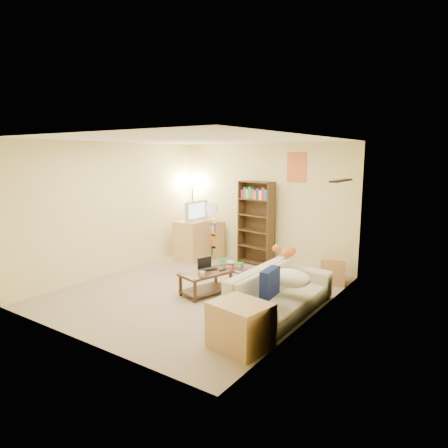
# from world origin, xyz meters

# --- Properties ---
(room) EXTENTS (4.50, 4.54, 2.52)m
(room) POSITION_xyz_m (0.00, 0.01, 1.62)
(room) COLOR tan
(room) RESTS_ON ground
(sofa) EXTENTS (2.16, 0.85, 0.63)m
(sofa) POSITION_xyz_m (1.55, -0.11, 0.32)
(sofa) COLOR beige
(sofa) RESTS_ON ground
(navy_pillow) EXTENTS (0.16, 0.42, 0.37)m
(navy_pillow) POSITION_xyz_m (1.65, -0.57, 0.60)
(navy_pillow) COLOR #121C52
(navy_pillow) RESTS_ON sofa
(cream_blanket) EXTENTS (0.58, 0.41, 0.25)m
(cream_blanket) POSITION_xyz_m (1.71, -0.05, 0.54)
(cream_blanket) COLOR white
(cream_blanket) RESTS_ON sofa
(tabby_cat) EXTENTS (0.49, 0.18, 0.17)m
(tabby_cat) POSITION_xyz_m (1.27, 0.72, 0.72)
(tabby_cat) COLOR orange
(tabby_cat) RESTS_ON sofa
(coffee_table) EXTENTS (0.67, 0.93, 0.37)m
(coffee_table) POSITION_xyz_m (0.21, -0.04, 0.23)
(coffee_table) COLOR #3B2216
(coffee_table) RESTS_ON ground
(laptop) EXTENTS (0.53, 0.53, 0.03)m
(laptop) POSITION_xyz_m (0.19, 0.06, 0.39)
(laptop) COLOR black
(laptop) RESTS_ON coffee_table
(laptop_screen) EXTENTS (0.08, 0.27, 0.19)m
(laptop_screen) POSITION_xyz_m (0.08, 0.09, 0.48)
(laptop_screen) COLOR white
(laptop_screen) RESTS_ON laptop
(mug) EXTENTS (0.12, 0.12, 0.09)m
(mug) POSITION_xyz_m (0.31, -0.28, 0.42)
(mug) COLOR white
(mug) RESTS_ON coffee_table
(tv_remote) EXTENTS (0.05, 0.15, 0.02)m
(tv_remote) POSITION_xyz_m (0.37, 0.20, 0.38)
(tv_remote) COLOR black
(tv_remote) RESTS_ON coffee_table
(tv_stand) EXTENTS (0.57, 0.80, 0.85)m
(tv_stand) POSITION_xyz_m (-1.40, 1.67, 0.43)
(tv_stand) COLOR #DEB96C
(tv_stand) RESTS_ON ground
(television) EXTENTS (0.74, 0.11, 0.42)m
(television) POSITION_xyz_m (-1.40, 1.67, 1.06)
(television) COLOR black
(television) RESTS_ON tv_stand
(tall_bookshelf) EXTENTS (0.81, 0.36, 1.73)m
(tall_bookshelf) POSITION_xyz_m (-0.05, 2.03, 0.91)
(tall_bookshelf) COLOR #3F2C18
(tall_bookshelf) RESTS_ON ground
(short_bookshelf) EXTENTS (0.67, 0.39, 0.81)m
(short_bookshelf) POSITION_xyz_m (-1.21, 2.05, 0.41)
(short_bookshelf) COLOR tan
(short_bookshelf) RESTS_ON ground
(desk_fan) EXTENTS (0.29, 0.16, 0.42)m
(desk_fan) POSITION_xyz_m (-1.17, 2.01, 1.05)
(desk_fan) COLOR white
(desk_fan) RESTS_ON short_bookshelf
(floor_lamp) EXTENTS (0.27, 0.27, 1.61)m
(floor_lamp) POSITION_xyz_m (-1.74, 2.05, 1.29)
(floor_lamp) COLOR black
(floor_lamp) RESTS_ON ground
(side_table) EXTENTS (0.54, 0.54, 0.48)m
(side_table) POSITION_xyz_m (1.72, 1.68, 0.24)
(side_table) COLOR tan
(side_table) RESTS_ON ground
(end_cabinet) EXTENTS (0.74, 0.65, 0.55)m
(end_cabinet) POSITION_xyz_m (1.65, -1.29, 0.27)
(end_cabinet) COLOR tan
(end_cabinet) RESTS_ON ground
(book_stacks) EXTENTS (0.93, 0.45, 0.21)m
(book_stacks) POSITION_xyz_m (-0.08, 1.30, 0.09)
(book_stacks) COLOR red
(book_stacks) RESTS_ON ground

